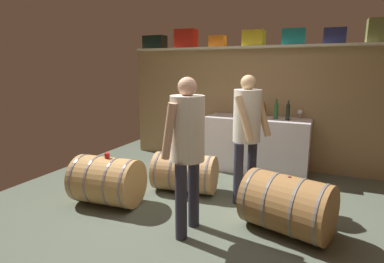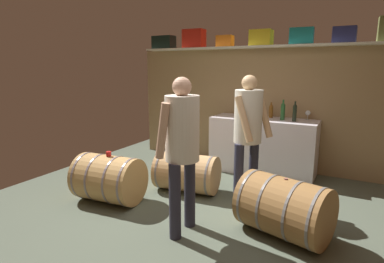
{
  "view_description": "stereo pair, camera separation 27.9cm",
  "coord_description": "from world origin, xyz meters",
  "views": [
    {
      "loc": [
        1.3,
        -3.16,
        1.8
      ],
      "look_at": [
        -0.31,
        0.43,
        0.98
      ],
      "focal_mm": 29.03,
      "sensor_mm": 36.0,
      "label": 1
    },
    {
      "loc": [
        1.55,
        -3.04,
        1.8
      ],
      "look_at": [
        -0.31,
        0.43,
        0.98
      ],
      "focal_mm": 29.03,
      "sensor_mm": 36.0,
      "label": 2
    }
  ],
  "objects": [
    {
      "name": "toolcase_red",
      "position": [
        -1.27,
        2.32,
        2.32
      ],
      "size": [
        0.4,
        0.25,
        0.34
      ],
      "primitive_type": "cube",
      "rotation": [
        0.0,
        0.0,
        0.02
      ],
      "color": "red",
      "rests_on": "high_shelf_board"
    },
    {
      "name": "toolcase_navy",
      "position": [
        1.28,
        2.32,
        2.27
      ],
      "size": [
        0.33,
        0.25,
        0.24
      ],
      "primitive_type": "cube",
      "rotation": [
        0.0,
        0.0,
        -0.03
      ],
      "color": "navy",
      "rests_on": "high_shelf_board"
    },
    {
      "name": "wine_bottle_dark",
      "position": [
        0.68,
        2.06,
        1.09
      ],
      "size": [
        0.06,
        0.06,
        0.32
      ],
      "color": "black",
      "rests_on": "work_cabinet"
    },
    {
      "name": "wine_bottle_green",
      "position": [
        0.49,
        2.11,
        1.1
      ],
      "size": [
        0.07,
        0.07,
        0.33
      ],
      "color": "#265B2C",
      "rests_on": "work_cabinet"
    },
    {
      "name": "toolcase_yellow",
      "position": [
        0.01,
        2.32,
        2.28
      ],
      "size": [
        0.37,
        0.28,
        0.26
      ],
      "primitive_type": "cube",
      "rotation": [
        0.0,
        0.0,
        0.02
      ],
      "color": "yellow",
      "rests_on": "high_shelf_board"
    },
    {
      "name": "wine_barrel_flank",
      "position": [
        -0.56,
        0.75,
        0.28
      ],
      "size": [
        0.95,
        0.65,
        0.57
      ],
      "rotation": [
        0.0,
        0.0,
        0.11
      ],
      "color": "tan",
      "rests_on": "ground"
    },
    {
      "name": "toolcase_teal",
      "position": [
        0.66,
        2.32,
        2.28
      ],
      "size": [
        0.37,
        0.21,
        0.26
      ],
      "primitive_type": "cube",
      "rotation": [
        0.0,
        0.0,
        0.05
      ],
      "color": "#16797C",
      "rests_on": "high_shelf_board"
    },
    {
      "name": "wine_barrel_near",
      "position": [
        -1.32,
        -0.06,
        0.32
      ],
      "size": [
        0.91,
        0.71,
        0.65
      ],
      "rotation": [
        0.0,
        0.0,
        0.09
      ],
      "color": "tan",
      "rests_on": "ground"
    },
    {
      "name": "ground_plane",
      "position": [
        0.0,
        0.62,
        -0.01
      ],
      "size": [
        6.07,
        8.14,
        0.02
      ],
      "primitive_type": "cube",
      "color": "#525C4B"
    },
    {
      "name": "winemaker_pouring",
      "position": [
        0.33,
        0.81,
        1.05
      ],
      "size": [
        0.5,
        0.57,
        1.7
      ],
      "rotation": [
        0.0,
        0.0,
        -1.95
      ],
      "color": "#27293C",
      "rests_on": "ground"
    },
    {
      "name": "wine_bottle_amber",
      "position": [
        0.26,
        2.26,
        1.07
      ],
      "size": [
        0.07,
        0.07,
        0.26
      ],
      "color": "brown",
      "rests_on": "work_cabinet"
    },
    {
      "name": "back_wall_panel",
      "position": [
        0.0,
        2.47,
        1.06
      ],
      "size": [
        4.87,
        0.1,
        2.12
      ],
      "primitive_type": "cube",
      "color": "#9A7D53",
      "rests_on": "ground"
    },
    {
      "name": "high_shelf_board",
      "position": [
        0.0,
        2.32,
        2.14
      ],
      "size": [
        4.48,
        0.4,
        0.03
      ],
      "primitive_type": "cube",
      "color": "silver",
      "rests_on": "back_wall_panel"
    },
    {
      "name": "wine_glass",
      "position": [
        0.85,
        2.33,
        1.05
      ],
      "size": [
        0.08,
        0.08,
        0.16
      ],
      "color": "white",
      "rests_on": "work_cabinet"
    },
    {
      "name": "work_cabinet",
      "position": [
        0.18,
        2.1,
        0.47
      ],
      "size": [
        1.75,
        0.62,
        0.95
      ],
      "primitive_type": "cube",
      "color": "white",
      "rests_on": "ground"
    },
    {
      "name": "tasting_cup",
      "position": [
        -1.3,
        -0.06,
        0.67
      ],
      "size": [
        0.07,
        0.07,
        0.06
      ],
      "primitive_type": "cylinder",
      "color": "red",
      "rests_on": "wine_barrel_near"
    },
    {
      "name": "toolcase_orange",
      "position": [
        -0.65,
        2.32,
        2.25
      ],
      "size": [
        0.29,
        0.21,
        0.2
      ],
      "primitive_type": "cube",
      "rotation": [
        0.0,
        0.0,
        0.03
      ],
      "color": "orange",
      "rests_on": "high_shelf_board"
    },
    {
      "name": "visitor_tasting",
      "position": [
        -0.04,
        -0.29,
        1.05
      ],
      "size": [
        0.41,
        0.51,
        1.7
      ],
      "rotation": [
        0.0,
        0.0,
        1.54
      ],
      "color": "#282734",
      "rests_on": "ground"
    },
    {
      "name": "toolcase_black",
      "position": [
        -1.95,
        2.32,
        2.28
      ],
      "size": [
        0.44,
        0.25,
        0.25
      ],
      "primitive_type": "cube",
      "rotation": [
        0.0,
        0.0,
        -0.03
      ],
      "color": "black",
      "rests_on": "high_shelf_board"
    },
    {
      "name": "wine_barrel_far",
      "position": [
        0.97,
        0.16,
        0.32
      ],
      "size": [
        1.05,
        0.86,
        0.65
      ],
      "rotation": [
        0.0,
        0.0,
        -0.27
      ],
      "color": "olive",
      "rests_on": "ground"
    }
  ]
}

